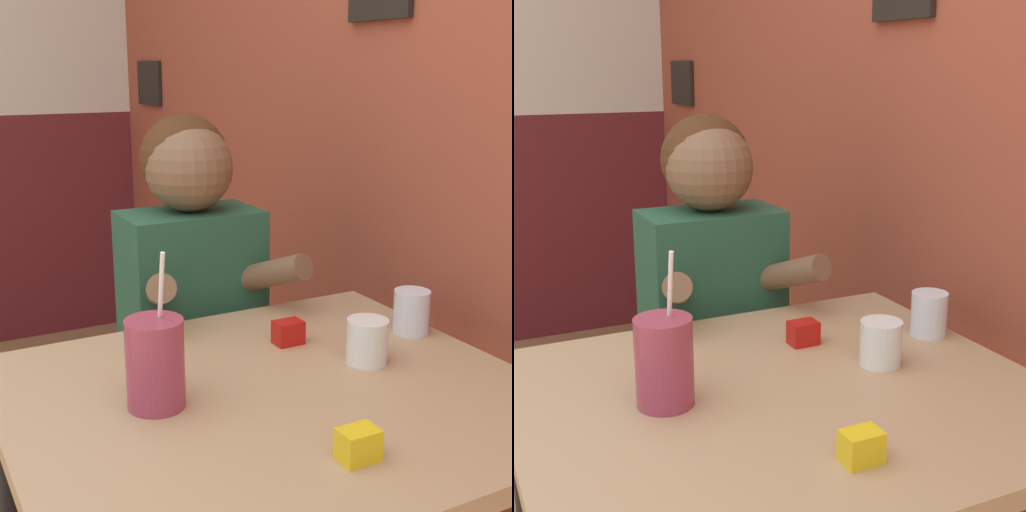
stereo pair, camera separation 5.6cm
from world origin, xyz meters
The scene contains 8 objects.
brick_wall_right centered at (1.50, 1.38, 1.35)m, with size 0.08×4.76×2.70m.
main_table centered at (0.91, 0.29, 0.69)m, with size 0.94×0.84×0.76m.
person_seated centered at (0.99, 0.85, 0.65)m, with size 0.42×0.41×1.21m.
cocktail_pitcher centered at (0.70, 0.33, 0.84)m, with size 0.10×0.10×0.28m.
glass_near_pitcher centered at (1.32, 0.40, 0.80)m, with size 0.08×0.08×0.10m.
glass_center centered at (1.14, 0.31, 0.80)m, with size 0.08×0.08×0.09m.
condiment_ketchup centered at (1.05, 0.47, 0.78)m, with size 0.06×0.04×0.05m.
condiment_mustard centered at (0.91, 0.02, 0.78)m, with size 0.06×0.04×0.05m.
Camera 1 is at (0.33, -0.74, 1.33)m, focal length 50.00 mm.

